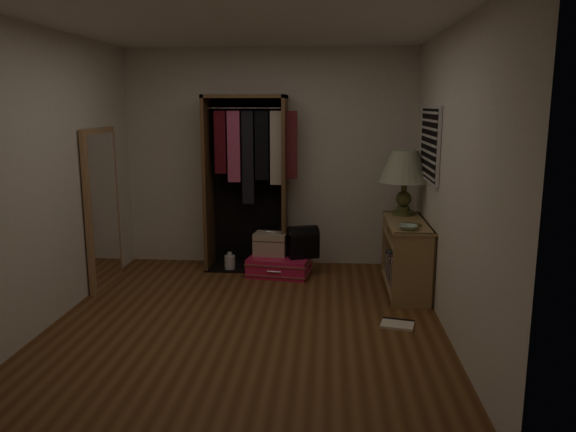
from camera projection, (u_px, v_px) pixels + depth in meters
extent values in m
plane|color=brown|center=(247.00, 322.00, 5.09)|extent=(4.00, 4.00, 0.00)
cube|color=silver|center=(270.00, 158.00, 6.79)|extent=(3.50, 0.02, 2.60)
cube|color=silver|center=(188.00, 232.00, 2.88)|extent=(3.50, 0.02, 2.60)
cube|color=silver|center=(452.00, 182.00, 4.71)|extent=(0.02, 4.00, 2.60)
cube|color=silver|center=(49.00, 178.00, 4.96)|extent=(0.02, 4.00, 2.60)
cube|color=white|center=(243.00, 22.00, 4.58)|extent=(3.50, 4.00, 0.01)
cube|color=silver|center=(430.00, 144.00, 5.64)|extent=(0.03, 0.96, 0.76)
cube|color=black|center=(430.00, 144.00, 5.64)|extent=(0.03, 0.90, 0.70)
cube|color=silver|center=(427.00, 175.00, 5.70)|extent=(0.01, 0.88, 0.02)
cube|color=silver|center=(427.00, 167.00, 5.69)|extent=(0.01, 0.88, 0.02)
cube|color=silver|center=(427.00, 159.00, 5.67)|extent=(0.01, 0.88, 0.02)
cube|color=silver|center=(428.00, 152.00, 5.65)|extent=(0.01, 0.88, 0.02)
cube|color=silver|center=(428.00, 144.00, 5.64)|extent=(0.01, 0.88, 0.02)
cube|color=silver|center=(429.00, 136.00, 5.62)|extent=(0.01, 0.88, 0.02)
cube|color=silver|center=(429.00, 128.00, 5.61)|extent=(0.01, 0.88, 0.02)
cube|color=silver|center=(429.00, 120.00, 5.59)|extent=(0.01, 0.88, 0.02)
cube|color=silver|center=(430.00, 113.00, 5.58)|extent=(0.01, 0.88, 0.02)
cube|color=#9F7C4D|center=(414.00, 271.00, 5.36)|extent=(0.40, 0.03, 0.75)
cube|color=#9F7C4D|center=(400.00, 244.00, 6.40)|extent=(0.40, 0.03, 0.75)
cube|color=#9F7C4D|center=(405.00, 285.00, 5.94)|extent=(0.40, 1.04, 0.03)
cube|color=#9F7C4D|center=(407.00, 238.00, 5.84)|extent=(0.40, 1.04, 0.03)
cube|color=#9F7C4D|center=(408.00, 223.00, 5.81)|extent=(0.42, 1.12, 0.03)
cube|color=brown|center=(424.00, 257.00, 5.87)|extent=(0.02, 1.10, 0.75)
cube|color=#9F7C4D|center=(402.00, 225.00, 6.15)|extent=(0.36, 0.38, 0.13)
cube|color=gray|center=(402.00, 283.00, 5.45)|extent=(0.15, 0.03, 0.32)
cube|color=#4C3833|center=(404.00, 283.00, 5.50)|extent=(0.20, 0.04, 0.29)
cube|color=#B7AD99|center=(402.00, 283.00, 5.55)|extent=(0.17, 0.05, 0.25)
cube|color=brown|center=(401.00, 281.00, 5.60)|extent=(0.18, 0.04, 0.26)
cube|color=#3F4C59|center=(403.00, 280.00, 5.64)|extent=(0.22, 0.03, 0.26)
cube|color=gray|center=(399.00, 279.00, 5.67)|extent=(0.15, 0.03, 0.27)
cube|color=#59594C|center=(401.00, 278.00, 5.71)|extent=(0.19, 0.05, 0.26)
cube|color=#B2724C|center=(398.00, 276.00, 5.76)|extent=(0.16, 0.04, 0.28)
cube|color=beige|center=(400.00, 273.00, 5.79)|extent=(0.19, 0.04, 0.32)
cube|color=#332D38|center=(400.00, 271.00, 5.85)|extent=(0.21, 0.05, 0.31)
cube|color=gray|center=(397.00, 274.00, 5.91)|extent=(0.17, 0.03, 0.22)
cube|color=#4C3833|center=(397.00, 272.00, 5.95)|extent=(0.17, 0.05, 0.25)
cube|color=#B7AD99|center=(399.00, 270.00, 5.99)|extent=(0.22, 0.04, 0.26)
cube|color=brown|center=(398.00, 268.00, 6.03)|extent=(0.21, 0.03, 0.28)
cube|color=#3F4C59|center=(397.00, 265.00, 6.08)|extent=(0.21, 0.04, 0.30)
cube|color=gray|center=(395.00, 264.00, 6.13)|extent=(0.17, 0.04, 0.29)
cube|color=#59594C|center=(397.00, 266.00, 6.18)|extent=(0.22, 0.04, 0.23)
cube|color=#B2724C|center=(393.00, 265.00, 6.23)|extent=(0.15, 0.03, 0.24)
cube|color=beige|center=(393.00, 264.00, 6.27)|extent=(0.15, 0.04, 0.22)
cube|color=#332D38|center=(393.00, 261.00, 6.31)|extent=(0.16, 0.04, 0.26)
cube|color=gray|center=(392.00, 262.00, 6.37)|extent=(0.17, 0.04, 0.23)
cube|color=brown|center=(208.00, 183.00, 6.64)|extent=(0.04, 0.50, 2.05)
cube|color=brown|center=(285.00, 184.00, 6.57)|extent=(0.04, 0.50, 2.05)
cube|color=brown|center=(245.00, 96.00, 6.41)|extent=(0.95, 0.50, 0.04)
cube|color=black|center=(249.00, 181.00, 6.84)|extent=(0.95, 0.02, 2.05)
cube|color=black|center=(248.00, 266.00, 6.80)|extent=(0.95, 0.50, 0.02)
cylinder|color=white|center=(245.00, 108.00, 6.44)|extent=(0.87, 0.02, 0.02)
cube|color=#590F19|center=(221.00, 142.00, 6.51)|extent=(0.13, 0.13, 0.72)
cube|color=#BF4C72|center=(234.00, 146.00, 6.51)|extent=(0.15, 0.15, 0.82)
cube|color=black|center=(248.00, 158.00, 6.52)|extent=(0.14, 0.12, 1.07)
cube|color=black|center=(262.00, 145.00, 6.48)|extent=(0.15, 0.15, 0.79)
cube|color=beige|center=(277.00, 148.00, 6.48)|extent=(0.14, 0.14, 0.84)
cube|color=maroon|center=(291.00, 145.00, 6.46)|extent=(0.15, 0.11, 0.77)
cube|color=#AE8054|center=(102.00, 208.00, 6.02)|extent=(0.05, 0.80, 1.70)
cube|color=white|center=(105.00, 208.00, 6.02)|extent=(0.01, 0.68, 1.58)
cube|color=#D71A4D|center=(280.00, 266.00, 6.49)|extent=(0.75, 0.59, 0.22)
cube|color=white|center=(280.00, 270.00, 6.51)|extent=(0.78, 0.61, 0.01)
cube|color=white|center=(280.00, 261.00, 6.48)|extent=(0.78, 0.61, 0.01)
cylinder|color=white|center=(274.00, 272.00, 6.25)|extent=(0.16, 0.04, 0.02)
cube|color=tan|center=(271.00, 244.00, 6.54)|extent=(0.41, 0.30, 0.26)
cube|color=brown|center=(271.00, 239.00, 6.53)|extent=(0.42, 0.31, 0.01)
cylinder|color=white|center=(271.00, 232.00, 6.51)|extent=(0.11, 0.03, 0.02)
cube|color=black|center=(303.00, 246.00, 6.44)|extent=(0.39, 0.32, 0.26)
cylinder|color=black|center=(303.00, 235.00, 6.42)|extent=(0.39, 0.32, 0.22)
cylinder|color=#474E26|center=(403.00, 213.00, 6.18)|extent=(0.25, 0.25, 0.04)
cylinder|color=#474E26|center=(403.00, 209.00, 6.17)|extent=(0.14, 0.14, 0.05)
sphere|color=#474E26|center=(404.00, 199.00, 6.15)|extent=(0.17, 0.17, 0.17)
cylinder|color=#474E26|center=(404.00, 187.00, 6.12)|extent=(0.06, 0.06, 0.10)
cone|color=beige|center=(405.00, 166.00, 6.08)|extent=(0.57, 0.57, 0.34)
cone|color=white|center=(405.00, 166.00, 6.08)|extent=(0.51, 0.51, 0.32)
cylinder|color=#AE8C43|center=(410.00, 225.00, 5.60)|extent=(0.27, 0.27, 0.01)
imported|color=#97B59D|center=(408.00, 227.00, 5.43)|extent=(0.22, 0.22, 0.05)
cylinder|color=silver|center=(230.00, 263.00, 6.67)|extent=(0.13, 0.13, 0.18)
cylinder|color=silver|center=(230.00, 254.00, 6.64)|extent=(0.05, 0.05, 0.04)
cube|color=#F2E6CC|center=(397.00, 324.00, 5.01)|extent=(0.33, 0.28, 0.02)
cube|color=black|center=(399.00, 320.00, 5.10)|extent=(0.29, 0.10, 0.03)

